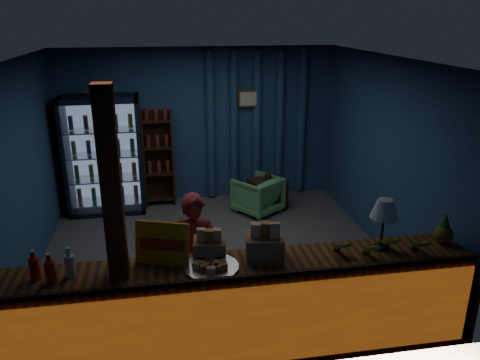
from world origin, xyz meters
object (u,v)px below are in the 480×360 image
object	(u,v)px
green_chair	(258,195)
pastry_tray	(211,266)
shopkeeper	(196,257)
table_lamp	(385,211)

from	to	relation	value
green_chair	pastry_tray	bearing A→B (deg)	35.06
shopkeeper	green_chair	distance (m)	2.92
shopkeeper	pastry_tray	xyz separation A→B (m)	(0.09, -0.68, 0.28)
green_chair	table_lamp	distance (m)	3.43
green_chair	pastry_tray	world-z (taller)	pastry_tray
green_chair	table_lamp	bearing A→B (deg)	63.11
shopkeeper	green_chair	size ratio (longest dim) A/B	2.10
shopkeeper	pastry_tray	bearing A→B (deg)	-74.42
green_chair	pastry_tray	xyz separation A→B (m)	(-1.12, -3.31, 0.68)
shopkeeper	green_chair	xyz separation A→B (m)	(1.21, 2.63, -0.40)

